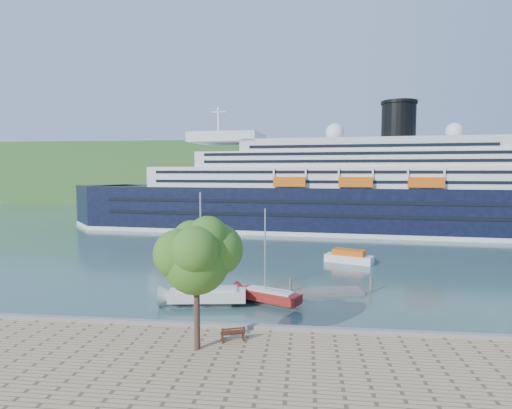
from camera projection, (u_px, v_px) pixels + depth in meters
The scene contains 10 objects.
ground at pixel (251, 340), 32.14m from camera, with size 400.00×400.00×0.00m, color #2A4A48.
far_hillside at pixel (296, 173), 174.80m from camera, with size 400.00×50.00×24.00m, color #336026.
quay_coping at pixel (250, 326), 31.85m from camera, with size 220.00×0.50×0.30m, color slate.
cruise_ship at pixel (334, 168), 89.23m from camera, with size 119.62×17.42×26.86m, color black, non-canonical shape.
park_bench at pixel (233, 333), 29.49m from camera, with size 1.75×0.72×1.12m, color #4F2516, non-canonical shape.
promenade_tree at pixel (197, 278), 27.79m from camera, with size 5.76×5.76×9.54m, color #31691B, non-canonical shape.
floating_pontoon at pixel (270, 294), 43.72m from camera, with size 19.32×2.36×0.43m, color slate, non-canonical shape.
sailboat_white_near at pixel (207, 252), 39.83m from camera, with size 7.97×2.21×10.29m, color silver, non-canonical shape.
sailboat_red at pixel (269, 260), 40.22m from camera, with size 6.80×1.89×8.78m, color maroon, non-canonical shape.
tender_launch at pixel (349, 256), 59.55m from camera, with size 6.61×2.26×1.83m, color #DD570D, non-canonical shape.
Camera 1 is at (4.02, -31.00, 12.67)m, focal length 30.00 mm.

